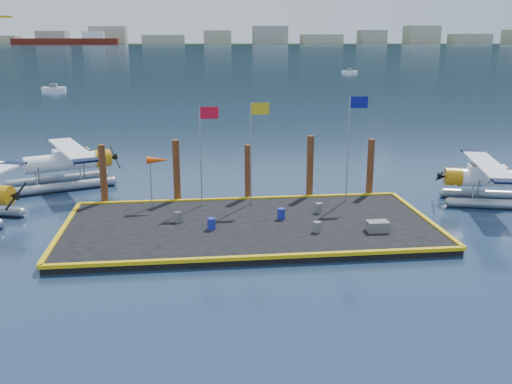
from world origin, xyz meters
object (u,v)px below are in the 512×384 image
drum_3 (211,224)px  piling_0 (103,177)px  drum_2 (281,214)px  flagpole_blue (352,133)px  piling_2 (248,174)px  piling_4 (370,170)px  drum_1 (317,227)px  drum_0 (178,217)px  seaplane_c (66,164)px  drum_4 (319,208)px  crate (377,226)px  windsock (158,161)px  piling_1 (177,173)px  flagpole_red (204,141)px  flagpole_yellow (254,138)px  seaplane_d (493,181)px  piling_3 (310,169)px

drum_3 → piling_0: (-6.39, 6.11, 1.29)m
drum_2 → flagpole_blue: 7.02m
flagpole_blue → piling_2: 6.98m
flagpole_blue → piling_4: 3.61m
drum_1 → drum_3: size_ratio=0.92×
drum_2 → drum_3: drum_2 is taller
drum_0 → drum_2: bearing=-1.5°
seaplane_c → drum_4: (16.17, -9.52, -0.93)m
drum_1 → crate: 3.20m
flagpole_blue → windsock: 11.81m
drum_1 → drum_2: drum_2 is taller
windsock → piling_1: size_ratio=0.74×
windsock → flagpole_red: bearing=0.0°
drum_2 → windsock: size_ratio=0.20×
drum_0 → flagpole_yellow: flagpole_yellow is taller
seaplane_c → windsock: (6.90, -7.28, 1.61)m
flagpole_yellow → drum_4: bearing=-32.3°
seaplane_d → flagpole_yellow: 15.54m
flagpole_red → piling_4: size_ratio=1.50×
seaplane_c → drum_0: size_ratio=17.07×
piling_3 → piling_4: size_ratio=1.07×
piling_4 → flagpole_blue: bearing=-138.4°
crate → drum_0: bearing=165.0°
windsock → drum_2: bearing=-24.8°
crate → piling_2: size_ratio=0.30×
flagpole_red → piling_4: 11.17m
flagpole_blue → windsock: size_ratio=2.08×
piling_1 → piling_3: 8.50m
drum_3 → drum_0: bearing=140.9°
drum_4 → piling_2: (-3.75, 3.84, 1.21)m
drum_3 → flagpole_blue: bearing=27.2°
piling_1 → windsock: bearing=-122.7°
drum_4 → seaplane_c: bearing=149.5°
seaplane_d → windsock: bearing=104.2°
seaplane_d → drum_4: size_ratio=16.91×
drum_2 → windsock: (-6.90, 3.19, 2.52)m
seaplane_d → flagpole_blue: bearing=103.0°
drum_0 → piling_4: (12.42, 4.65, 1.30)m
seaplane_c → seaplane_d: 28.89m
drum_4 → windsock: bearing=166.4°
drum_1 → drum_3: (-5.52, 1.10, 0.02)m
drum_3 → flagpole_red: 5.83m
drum_4 → windsock: windsock is taller
seaplane_d → crate: 10.89m
flagpole_yellow → windsock: (-5.73, 0.00, -1.28)m
flagpole_red → piling_0: 6.84m
drum_1 → drum_2: bearing=122.4°
seaplane_d → drum_0: seaplane_d is taller
seaplane_c → drum_1: bearing=27.8°
flagpole_blue → piling_3: bearing=143.9°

